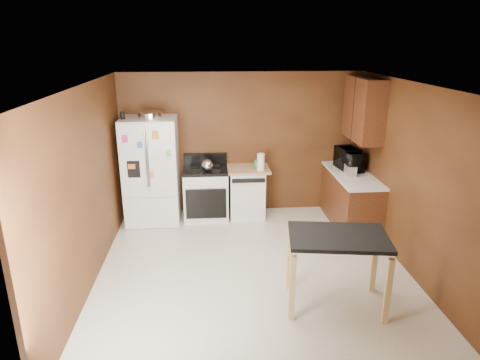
{
  "coord_description": "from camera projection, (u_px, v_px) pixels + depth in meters",
  "views": [
    {
      "loc": [
        -0.57,
        -5.14,
        3.03
      ],
      "look_at": [
        -0.12,
        0.85,
        1.04
      ],
      "focal_mm": 32.0,
      "sensor_mm": 36.0,
      "label": 1
    }
  ],
  "objects": [
    {
      "name": "roasting_pan",
      "position": [
        150.0,
        115.0,
        6.9
      ],
      "size": [
        0.41,
        0.41,
        0.1
      ],
      "primitive_type": "cylinder",
      "color": "silver",
      "rests_on": "refrigerator"
    },
    {
      "name": "floor",
      "position": [
        253.0,
        271.0,
        5.86
      ],
      "size": [
        4.5,
        4.5,
        0.0
      ],
      "primitive_type": "plane",
      "color": "silver",
      "rests_on": "ground"
    },
    {
      "name": "microwave",
      "position": [
        349.0,
        160.0,
        7.28
      ],
      "size": [
        0.47,
        0.64,
        0.33
      ],
      "primitive_type": "imported",
      "rotation": [
        0.0,
        0.0,
        1.7
      ],
      "color": "black",
      "rests_on": "right_cabinets"
    },
    {
      "name": "wall_back",
      "position": [
        241.0,
        144.0,
        7.6
      ],
      "size": [
        4.2,
        0.0,
        4.2
      ],
      "primitive_type": "plane",
      "rotation": [
        1.57,
        0.0,
        0.0
      ],
      "color": "#5B3418",
      "rests_on": "ground"
    },
    {
      "name": "refrigerator",
      "position": [
        151.0,
        171.0,
        7.23
      ],
      "size": [
        0.9,
        0.8,
        1.8
      ],
      "color": "white",
      "rests_on": "ground"
    },
    {
      "name": "green_canister",
      "position": [
        257.0,
        163.0,
        7.48
      ],
      "size": [
        0.11,
        0.11,
        0.12
      ],
      "primitive_type": "cylinder",
      "rotation": [
        0.0,
        0.0,
        -0.02
      ],
      "color": "#45B45B",
      "rests_on": "dishwasher"
    },
    {
      "name": "wall_left",
      "position": [
        87.0,
        189.0,
        5.32
      ],
      "size": [
        0.0,
        4.5,
        4.5
      ],
      "primitive_type": "plane",
      "rotation": [
        1.57,
        0.0,
        1.57
      ],
      "color": "#5B3418",
      "rests_on": "ground"
    },
    {
      "name": "paper_towel",
      "position": [
        261.0,
        162.0,
        7.25
      ],
      "size": [
        0.13,
        0.13,
        0.29
      ],
      "primitive_type": "cylinder",
      "rotation": [
        0.0,
        0.0,
        0.04
      ],
      "color": "white",
      "rests_on": "dishwasher"
    },
    {
      "name": "wall_right",
      "position": [
        413.0,
        181.0,
        5.61
      ],
      "size": [
        0.0,
        4.5,
        4.5
      ],
      "primitive_type": "plane",
      "rotation": [
        1.57,
        0.0,
        -1.57
      ],
      "color": "#5B3418",
      "rests_on": "ground"
    },
    {
      "name": "right_cabinets",
      "position": [
        355.0,
        173.0,
        7.1
      ],
      "size": [
        0.63,
        1.58,
        2.45
      ],
      "color": "#602E1A",
      "rests_on": "ground"
    },
    {
      "name": "dishwasher",
      "position": [
        247.0,
        192.0,
        7.57
      ],
      "size": [
        0.78,
        0.63,
        0.89
      ],
      "color": "white",
      "rests_on": "ground"
    },
    {
      "name": "gas_range",
      "position": [
        206.0,
        193.0,
        7.49
      ],
      "size": [
        0.76,
        0.68,
        1.1
      ],
      "color": "white",
      "rests_on": "ground"
    },
    {
      "name": "island",
      "position": [
        338.0,
        247.0,
        4.9
      ],
      "size": [
        1.21,
        0.89,
        0.91
      ],
      "color": "black",
      "rests_on": "ground"
    },
    {
      "name": "toaster",
      "position": [
        350.0,
        170.0,
        6.97
      ],
      "size": [
        0.15,
        0.24,
        0.17
      ],
      "primitive_type": "cube",
      "rotation": [
        0.0,
        0.0,
        -0.02
      ],
      "color": "silver",
      "rests_on": "right_cabinets"
    },
    {
      "name": "ceiling",
      "position": [
        255.0,
        85.0,
        5.07
      ],
      "size": [
        4.5,
        4.5,
        0.0
      ],
      "primitive_type": "plane",
      "rotation": [
        3.14,
        0.0,
        0.0
      ],
      "color": "white",
      "rests_on": "ground"
    },
    {
      "name": "wall_front",
      "position": [
        285.0,
        278.0,
        3.34
      ],
      "size": [
        4.2,
        0.0,
        4.2
      ],
      "primitive_type": "plane",
      "rotation": [
        -1.57,
        0.0,
        0.0
      ],
      "color": "#5B3418",
      "rests_on": "ground"
    },
    {
      "name": "kettle",
      "position": [
        207.0,
        165.0,
        7.19
      ],
      "size": [
        0.2,
        0.2,
        0.2
      ],
      "primitive_type": "sphere",
      "color": "silver",
      "rests_on": "gas_range"
    },
    {
      "name": "pen_cup",
      "position": [
        123.0,
        116.0,
        6.83
      ],
      "size": [
        0.08,
        0.08,
        0.11
      ],
      "primitive_type": "cylinder",
      "color": "black",
      "rests_on": "refrigerator"
    }
  ]
}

